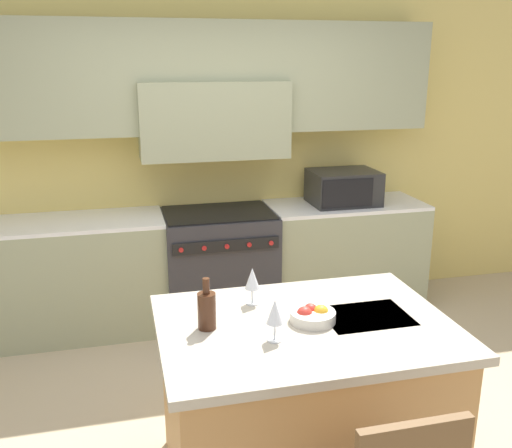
# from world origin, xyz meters

# --- Properties ---
(ground_plane) EXTENTS (10.00, 10.00, 0.00)m
(ground_plane) POSITION_xyz_m (0.00, 0.00, 0.00)
(ground_plane) COLOR tan
(back_cabinetry) EXTENTS (10.00, 0.46, 2.70)m
(back_cabinetry) POSITION_xyz_m (0.00, 1.94, 1.60)
(back_cabinetry) COLOR #DBC166
(back_cabinetry) RESTS_ON ground_plane
(back_counter) EXTENTS (3.56, 0.62, 0.93)m
(back_counter) POSITION_xyz_m (0.00, 1.69, 0.46)
(back_counter) COLOR gray
(back_counter) RESTS_ON ground_plane
(range_stove) EXTENTS (0.89, 0.70, 0.93)m
(range_stove) POSITION_xyz_m (0.00, 1.67, 0.46)
(range_stove) COLOR #2D2D33
(range_stove) RESTS_ON ground_plane
(microwave) EXTENTS (0.56, 0.44, 0.28)m
(microwave) POSITION_xyz_m (1.08, 1.69, 1.07)
(microwave) COLOR black
(microwave) RESTS_ON back_counter
(kitchen_island) EXTENTS (1.40, 1.02, 0.90)m
(kitchen_island) POSITION_xyz_m (0.06, -0.35, 0.45)
(kitchen_island) COLOR #B7844C
(kitchen_island) RESTS_ON ground_plane
(wine_bottle) EXTENTS (0.09, 0.09, 0.25)m
(wine_bottle) POSITION_xyz_m (-0.41, -0.30, 1.00)
(wine_bottle) COLOR #422314
(wine_bottle) RESTS_ON kitchen_island
(wine_glass_near) EXTENTS (0.08, 0.08, 0.20)m
(wine_glass_near) POSITION_xyz_m (-0.13, -0.49, 1.04)
(wine_glass_near) COLOR white
(wine_glass_near) RESTS_ON kitchen_island
(wine_glass_far) EXTENTS (0.08, 0.08, 0.20)m
(wine_glass_far) POSITION_xyz_m (-0.13, -0.08, 1.04)
(wine_glass_far) COLOR white
(wine_glass_far) RESTS_ON kitchen_island
(fruit_bowl) EXTENTS (0.22, 0.22, 0.08)m
(fruit_bowl) POSITION_xyz_m (0.10, -0.35, 0.93)
(fruit_bowl) COLOR silver
(fruit_bowl) RESTS_ON kitchen_island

